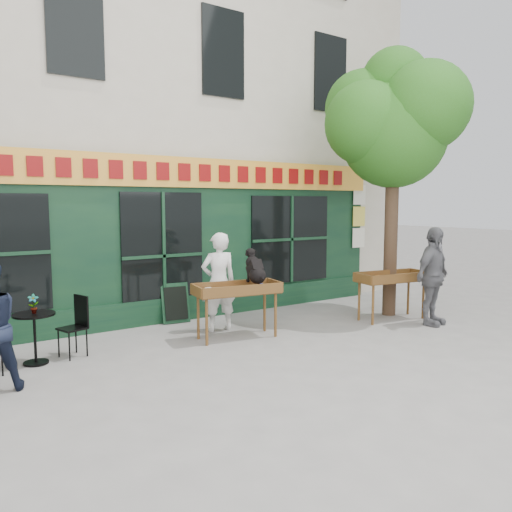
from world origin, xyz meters
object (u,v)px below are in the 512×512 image
object	(u,v)px
man_right	(433,276)
bistro_table	(34,328)
book_cart_right	(392,280)
woman	(219,282)
dog	(255,265)
book_cart_center	(237,292)

from	to	relation	value
man_right	bistro_table	bearing A→B (deg)	154.14
book_cart_right	man_right	world-z (taller)	man_right
bistro_table	woman	bearing A→B (deg)	3.26
dog	woman	bearing A→B (deg)	125.46
woman	man_right	bearing A→B (deg)	160.61
dog	bistro_table	distance (m)	3.71
book_cart_center	book_cart_right	distance (m)	3.43
woman	book_cart_right	bearing A→B (deg)	168.91
book_cart_right	man_right	bearing A→B (deg)	-59.54
dog	book_cart_right	bearing A→B (deg)	-1.01
book_cart_center	woman	bearing A→B (deg)	98.90
woman	book_cart_right	world-z (taller)	woman
book_cart_center	book_cart_right	size ratio (longest dim) A/B	1.00
dog	woman	distance (m)	0.86
dog	man_right	distance (m)	3.58
book_cart_right	bistro_table	xyz separation A→B (m)	(-6.63, 1.04, -0.28)
book_cart_center	bistro_table	bearing A→B (deg)	-179.25
man_right	bistro_table	size ratio (longest dim) A/B	2.54
dog	woman	world-z (taller)	woman
man_right	bistro_table	distance (m)	7.17
woman	bistro_table	bearing A→B (deg)	12.16
woman	bistro_table	world-z (taller)	woman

